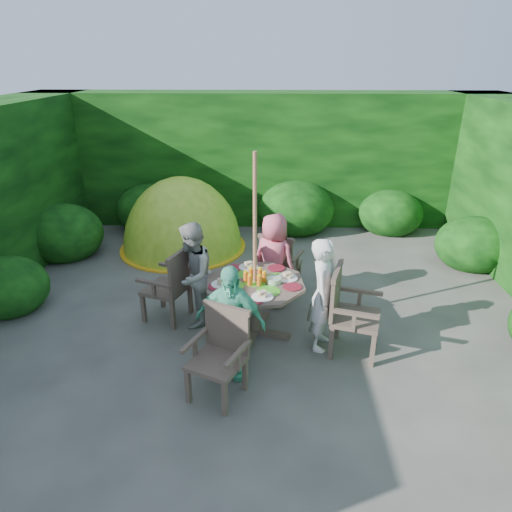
{
  "coord_description": "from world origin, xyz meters",
  "views": [
    {
      "loc": [
        0.09,
        -5.02,
        3.09
      ],
      "look_at": [
        -0.07,
        0.1,
        0.85
      ],
      "focal_mm": 32.0,
      "sensor_mm": 36.0,
      "label": 1
    }
  ],
  "objects_px": {
    "child_left": "(192,275)",
    "patio_table": "(255,290)",
    "dome_tent": "(183,247)",
    "child_right": "(323,295)",
    "garden_chair_right": "(349,311)",
    "garden_chair_back": "(279,263)",
    "parasol_pole": "(255,250)",
    "child_back": "(274,260)",
    "garden_chair_front": "(220,352)",
    "garden_chair_left": "(171,284)",
    "child_front": "(230,322)"
  },
  "relations": [
    {
      "from": "garden_chair_right",
      "to": "child_front",
      "type": "relative_size",
      "value": 0.77
    },
    {
      "from": "garden_chair_right",
      "to": "child_right",
      "type": "height_order",
      "value": "child_right"
    },
    {
      "from": "child_back",
      "to": "parasol_pole",
      "type": "bearing_deg",
      "value": 105.97
    },
    {
      "from": "patio_table",
      "to": "dome_tent",
      "type": "height_order",
      "value": "dome_tent"
    },
    {
      "from": "patio_table",
      "to": "child_right",
      "type": "xyz_separation_m",
      "value": [
        0.76,
        -0.23,
        0.08
      ]
    },
    {
      "from": "dome_tent",
      "to": "child_right",
      "type": "bearing_deg",
      "value": -39.2
    },
    {
      "from": "parasol_pole",
      "to": "garden_chair_left",
      "type": "xyz_separation_m",
      "value": [
        -1.06,
        0.31,
        -0.61
      ]
    },
    {
      "from": "patio_table",
      "to": "child_left",
      "type": "bearing_deg",
      "value": 163.64
    },
    {
      "from": "child_right",
      "to": "dome_tent",
      "type": "relative_size",
      "value": 0.53
    },
    {
      "from": "child_right",
      "to": "child_left",
      "type": "relative_size",
      "value": 1.0
    },
    {
      "from": "patio_table",
      "to": "child_back",
      "type": "distance_m",
      "value": 0.8
    },
    {
      "from": "child_back",
      "to": "dome_tent",
      "type": "relative_size",
      "value": 0.51
    },
    {
      "from": "garden_chair_front",
      "to": "dome_tent",
      "type": "distance_m",
      "value": 3.92
    },
    {
      "from": "patio_table",
      "to": "garden_chair_front",
      "type": "bearing_deg",
      "value": -106.06
    },
    {
      "from": "garden_chair_front",
      "to": "child_left",
      "type": "bearing_deg",
      "value": 134.54
    },
    {
      "from": "child_back",
      "to": "child_left",
      "type": "bearing_deg",
      "value": 60.97
    },
    {
      "from": "garden_chair_right",
      "to": "child_left",
      "type": "relative_size",
      "value": 0.73
    },
    {
      "from": "child_right",
      "to": "child_front",
      "type": "xyz_separation_m",
      "value": [
        -0.99,
        -0.54,
        -0.04
      ]
    },
    {
      "from": "child_front",
      "to": "garden_chair_back",
      "type": "bearing_deg",
      "value": 86.38
    },
    {
      "from": "garden_chair_front",
      "to": "child_back",
      "type": "bearing_deg",
      "value": 98.55
    },
    {
      "from": "garden_chair_back",
      "to": "child_right",
      "type": "relative_size",
      "value": 0.66
    },
    {
      "from": "garden_chair_left",
      "to": "garden_chair_back",
      "type": "xyz_separation_m",
      "value": [
        1.36,
        0.76,
        -0.03
      ]
    },
    {
      "from": "patio_table",
      "to": "dome_tent",
      "type": "relative_size",
      "value": 0.59
    },
    {
      "from": "child_left",
      "to": "child_back",
      "type": "bearing_deg",
      "value": 124.16
    },
    {
      "from": "garden_chair_right",
      "to": "child_right",
      "type": "bearing_deg",
      "value": 89.75
    },
    {
      "from": "garden_chair_back",
      "to": "parasol_pole",
      "type": "bearing_deg",
      "value": 96.45
    },
    {
      "from": "child_right",
      "to": "parasol_pole",
      "type": "bearing_deg",
      "value": 87.61
    },
    {
      "from": "patio_table",
      "to": "parasol_pole",
      "type": "bearing_deg",
      "value": 176.38
    },
    {
      "from": "garden_chair_back",
      "to": "patio_table",
      "type": "bearing_deg",
      "value": 96.66
    },
    {
      "from": "patio_table",
      "to": "garden_chair_right",
      "type": "relative_size",
      "value": 1.55
    },
    {
      "from": "child_left",
      "to": "patio_table",
      "type": "bearing_deg",
      "value": 79.22
    },
    {
      "from": "garden_chair_right",
      "to": "garden_chair_back",
      "type": "distance_m",
      "value": 1.56
    },
    {
      "from": "child_back",
      "to": "dome_tent",
      "type": "height_order",
      "value": "child_back"
    },
    {
      "from": "child_left",
      "to": "dome_tent",
      "type": "bearing_deg",
      "value": -160.93
    },
    {
      "from": "garden_chair_front",
      "to": "child_back",
      "type": "xyz_separation_m",
      "value": [
        0.53,
        1.83,
        0.17
      ]
    },
    {
      "from": "garden_chair_front",
      "to": "child_left",
      "type": "xyz_separation_m",
      "value": [
        -0.47,
        1.29,
        0.19
      ]
    },
    {
      "from": "patio_table",
      "to": "garden_chair_right",
      "type": "xyz_separation_m",
      "value": [
        1.05,
        -0.31,
        -0.07
      ]
    },
    {
      "from": "patio_table",
      "to": "garden_chair_back",
      "type": "distance_m",
      "value": 1.11
    },
    {
      "from": "garden_chair_left",
      "to": "child_left",
      "type": "bearing_deg",
      "value": 95.05
    },
    {
      "from": "child_back",
      "to": "child_front",
      "type": "xyz_separation_m",
      "value": [
        -0.45,
        -1.53,
        -0.01
      ]
    },
    {
      "from": "garden_chair_right",
      "to": "child_left",
      "type": "xyz_separation_m",
      "value": [
        -1.82,
        0.54,
        0.15
      ]
    },
    {
      "from": "garden_chair_right",
      "to": "garden_chair_front",
      "type": "bearing_deg",
      "value": 135.32
    },
    {
      "from": "parasol_pole",
      "to": "garden_chair_right",
      "type": "distance_m",
      "value": 1.24
    },
    {
      "from": "parasol_pole",
      "to": "garden_chair_front",
      "type": "relative_size",
      "value": 2.52
    },
    {
      "from": "parasol_pole",
      "to": "garden_chair_back",
      "type": "height_order",
      "value": "parasol_pole"
    },
    {
      "from": "child_right",
      "to": "child_back",
      "type": "xyz_separation_m",
      "value": [
        -0.54,
        0.99,
        -0.03
      ]
    },
    {
      "from": "garden_chair_left",
      "to": "child_front",
      "type": "height_order",
      "value": "child_front"
    },
    {
      "from": "garden_chair_front",
      "to": "child_right",
      "type": "distance_m",
      "value": 1.37
    },
    {
      "from": "parasol_pole",
      "to": "garden_chair_back",
      "type": "relative_size",
      "value": 2.52
    },
    {
      "from": "garden_chair_front",
      "to": "garden_chair_left",
      "type": "bearing_deg",
      "value": 143.53
    }
  ]
}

